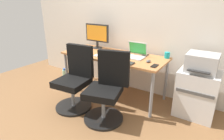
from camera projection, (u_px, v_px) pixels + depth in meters
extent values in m
plane|color=brown|center=(114.00, 94.00, 3.28)|extent=(5.28, 5.28, 0.00)
cube|color=silver|center=(128.00, 15.00, 3.16)|extent=(4.40, 0.04, 2.60)
cube|color=#B77542|center=(114.00, 56.00, 3.04)|extent=(1.69, 0.70, 0.03)
cylinder|color=gray|center=(67.00, 72.00, 3.33)|extent=(0.04, 0.04, 0.68)
cylinder|color=gray|center=(152.00, 95.00, 2.52)|extent=(0.04, 0.04, 0.68)
cylinder|color=gray|center=(88.00, 63.00, 3.80)|extent=(0.04, 0.04, 0.68)
cylinder|color=gray|center=(166.00, 80.00, 2.99)|extent=(0.04, 0.04, 0.68)
cylinder|color=black|center=(74.00, 106.00, 2.87)|extent=(0.54, 0.54, 0.03)
cylinder|color=gray|center=(73.00, 95.00, 2.81)|extent=(0.05, 0.05, 0.34)
cube|color=black|center=(72.00, 82.00, 2.73)|extent=(0.48, 0.48, 0.09)
cube|color=black|center=(80.00, 61.00, 2.77)|extent=(0.42, 0.11, 0.48)
cylinder|color=black|center=(104.00, 118.00, 2.59)|extent=(0.54, 0.54, 0.03)
cylinder|color=gray|center=(103.00, 106.00, 2.52)|extent=(0.05, 0.05, 0.34)
cube|color=black|center=(103.00, 92.00, 2.45)|extent=(0.54, 0.54, 0.09)
cube|color=black|center=(114.00, 68.00, 2.46)|extent=(0.42, 0.18, 0.48)
cube|color=silver|center=(196.00, 93.00, 2.60)|extent=(0.51, 0.44, 0.66)
cube|color=#4C4C4C|center=(194.00, 93.00, 2.39)|extent=(0.46, 0.01, 0.04)
cube|color=#B7B7B7|center=(202.00, 63.00, 2.44)|extent=(0.38, 0.34, 0.24)
cube|color=#262626|center=(198.00, 72.00, 2.30)|extent=(0.27, 0.06, 0.01)
cylinder|color=#A5D8B2|center=(65.00, 77.00, 3.65)|extent=(0.09, 0.09, 0.28)
cylinder|color=#2D59B2|center=(64.00, 69.00, 3.59)|extent=(0.06, 0.06, 0.03)
cylinder|color=#262626|center=(97.00, 48.00, 3.44)|extent=(0.18, 0.18, 0.01)
cylinder|color=#262626|center=(97.00, 44.00, 3.42)|extent=(0.04, 0.04, 0.11)
cube|color=#262626|center=(97.00, 33.00, 3.35)|extent=(0.48, 0.03, 0.31)
cube|color=orange|center=(96.00, 33.00, 3.33)|extent=(0.43, 0.00, 0.26)
cube|color=silver|center=(134.00, 57.00, 2.87)|extent=(0.31, 0.22, 0.02)
cube|color=silver|center=(138.00, 48.00, 2.93)|extent=(0.31, 0.06, 0.21)
cube|color=green|center=(138.00, 48.00, 2.93)|extent=(0.28, 0.05, 0.17)
cube|color=#B7B7B7|center=(83.00, 53.00, 3.10)|extent=(0.34, 0.12, 0.02)
cube|color=#2D2D2D|center=(122.00, 62.00, 2.65)|extent=(0.34, 0.12, 0.02)
ellipsoid|color=silver|center=(124.00, 53.00, 3.09)|extent=(0.06, 0.10, 0.03)
ellipsoid|color=#515156|center=(148.00, 61.00, 2.66)|extent=(0.06, 0.10, 0.03)
cylinder|color=teal|center=(167.00, 55.00, 2.84)|extent=(0.08, 0.08, 0.09)
cylinder|color=slate|center=(75.00, 47.00, 3.29)|extent=(0.07, 0.07, 0.10)
cube|color=black|center=(145.00, 55.00, 2.98)|extent=(0.07, 0.14, 0.01)
cube|color=black|center=(155.00, 66.00, 2.51)|extent=(0.07, 0.14, 0.01)
cube|color=white|center=(104.00, 55.00, 3.01)|extent=(0.21, 0.30, 0.01)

